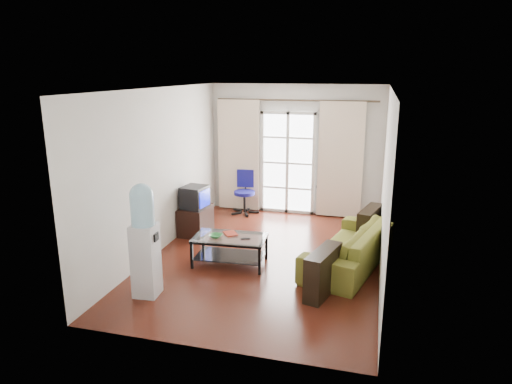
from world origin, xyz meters
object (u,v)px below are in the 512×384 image
Objects in this scene: sofa at (349,245)px; coffee_table at (230,246)px; tv_stand at (196,220)px; task_chair at (245,201)px; crt_tv at (194,197)px; water_cooler at (144,238)px.

sofa is 1.87m from coffee_table.
tv_stand is (-1.06, 1.17, -0.04)m from coffee_table.
task_chair reaches higher than coffee_table.
crt_tv is at bearing -84.85° from tv_stand.
water_cooler is at bearing -121.38° from coffee_table.
task_chair is (0.53, 1.46, 0.01)m from tv_stand.
crt_tv reaches higher than task_chair.
crt_tv is (-2.86, 0.66, 0.40)m from sofa.
task_chair is at bearing -118.11° from sofa.
water_cooler is (-0.77, -1.26, 0.52)m from coffee_table.
crt_tv is (0.00, -0.05, 0.46)m from tv_stand.
water_cooler reaches higher than tv_stand.
water_cooler is (0.29, -2.38, 0.10)m from crt_tv.
tv_stand is (-2.87, 0.71, -0.06)m from sofa.
sofa is 1.49× the size of water_cooler.
tv_stand reaches higher than coffee_table.
crt_tv is 0.32× the size of water_cooler.
coffee_table is 2.68m from task_chair.
sofa is 2.01× the size of coffee_table.
crt_tv is (-1.05, 1.12, 0.43)m from coffee_table.
coffee_table is 2.33× the size of crt_tv.
sofa is 2.96m from crt_tv.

